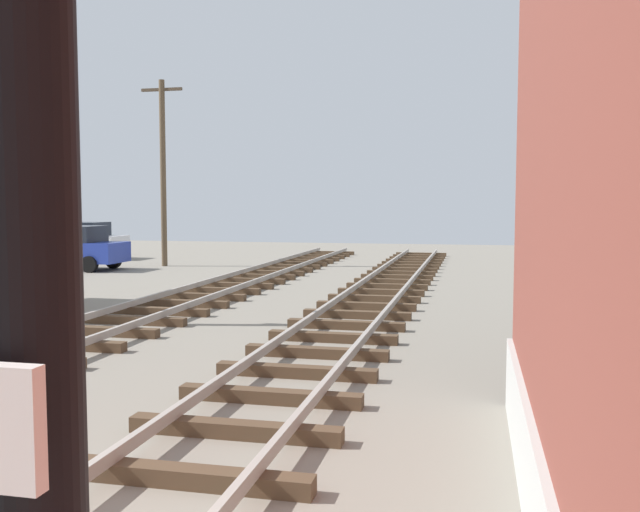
{
  "coord_description": "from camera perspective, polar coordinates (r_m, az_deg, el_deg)",
  "views": [
    {
      "loc": [
        3.41,
        -3.11,
        2.65
      ],
      "look_at": [
        0.08,
        11.73,
        1.49
      ],
      "focal_mm": 38.85,
      "sensor_mm": 36.0,
      "label": 1
    }
  ],
  "objects": [
    {
      "name": "parked_car_blue",
      "position": [
        29.38,
        -19.75,
        0.68
      ],
      "size": [
        4.2,
        2.04,
        1.76
      ],
      "color": "#23389E",
      "rests_on": "ground"
    },
    {
      "name": "parked_car_white",
      "position": [
        35.18,
        -19.08,
        1.26
      ],
      "size": [
        4.2,
        2.04,
        1.76
      ],
      "color": "silver",
      "rests_on": "ground"
    },
    {
      "name": "utility_pole_far",
      "position": [
        30.03,
        -12.8,
        6.98
      ],
      "size": [
        1.8,
        0.24,
        7.79
      ],
      "color": "brown",
      "rests_on": "ground"
    }
  ]
}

